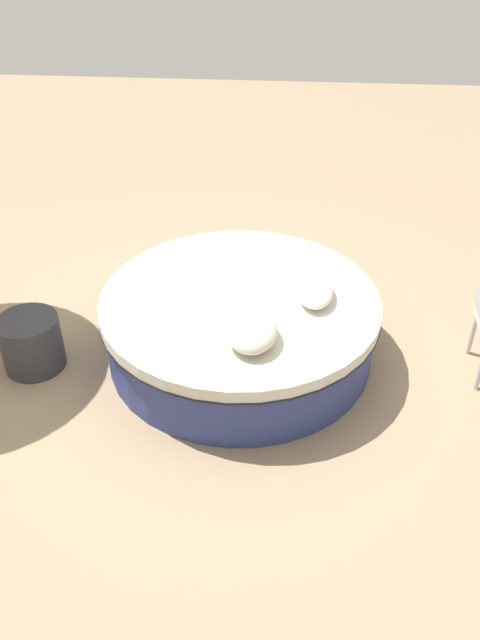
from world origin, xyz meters
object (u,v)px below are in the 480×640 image
object	(u,v)px
throw_pillow_1	(315,290)
side_table	(31,343)
throw_pillow_0	(252,331)
round_bed	(240,325)

from	to	relation	value
throw_pillow_1	side_table	xyz separation A→B (m)	(-0.33, 2.18, -0.40)
throw_pillow_0	throw_pillow_1	bearing A→B (deg)	-36.98
throw_pillow_0	throw_pillow_1	world-z (taller)	throw_pillow_0
throw_pillow_0	side_table	distance (m)	1.81
throw_pillow_0	round_bed	bearing A→B (deg)	13.20
round_bed	side_table	distance (m)	1.64
throw_pillow_0	side_table	world-z (taller)	throw_pillow_0
round_bed	throw_pillow_0	distance (m)	0.66
round_bed	throw_pillow_0	size ratio (longest dim) A/B	4.53
round_bed	side_table	xyz separation A→B (m)	(-0.29, 1.62, -0.06)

